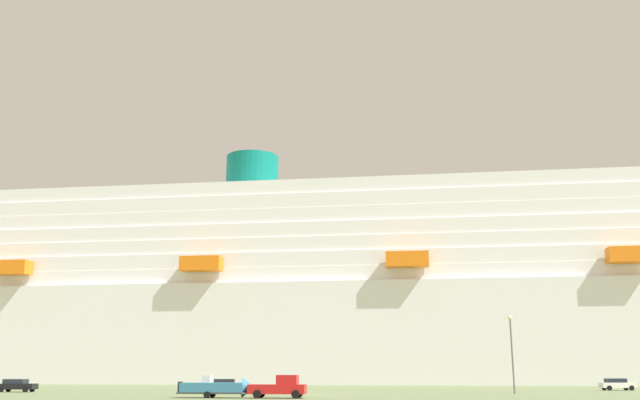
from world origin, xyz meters
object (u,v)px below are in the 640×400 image
object	(u,v)px
pickup_truck	(280,387)
small_boat_on_trailer	(220,388)
street_lamp	(512,343)
parked_car_white_van	(617,384)
parked_car_blue_suv	(223,385)
parked_car_black_coupe	(17,385)
cruise_ship	(408,300)

from	to	relation	value
pickup_truck	small_boat_on_trailer	world-z (taller)	pickup_truck
pickup_truck	street_lamp	distance (m)	30.43
pickup_truck	street_lamp	size ratio (longest dim) A/B	0.63
small_boat_on_trailer	parked_car_white_van	size ratio (longest dim) A/B	1.87
small_boat_on_trailer	parked_car_white_van	world-z (taller)	small_boat_on_trailer
parked_car_blue_suv	parked_car_black_coupe	xyz separation A→B (m)	(-25.68, -2.84, 0.00)
small_boat_on_trailer	parked_car_black_coupe	size ratio (longest dim) A/B	1.86
parked_car_white_van	pickup_truck	bearing A→B (deg)	-144.71
small_boat_on_trailer	street_lamp	distance (m)	35.47
cruise_ship	pickup_truck	xyz separation A→B (m)	(-18.42, -77.93, -15.95)
pickup_truck	street_lamp	world-z (taller)	street_lamp
street_lamp	parked_car_blue_suv	world-z (taller)	street_lamp
pickup_truck	parked_car_white_van	size ratio (longest dim) A/B	1.22
parked_car_blue_suv	street_lamp	bearing A→B (deg)	-9.76
parked_car_white_van	parked_car_black_coupe	xyz separation A→B (m)	(-78.24, -11.90, 0.00)
small_boat_on_trailer	street_lamp	bearing A→B (deg)	25.13
parked_car_blue_suv	small_boat_on_trailer	bearing A→B (deg)	-80.15
small_boat_on_trailer	parked_car_blue_suv	xyz separation A→B (m)	(-3.65, 21.02, -0.12)
street_lamp	cruise_ship	bearing A→B (deg)	96.80
parked_car_blue_suv	parked_car_white_van	bearing A→B (deg)	9.78
street_lamp	parked_car_blue_suv	bearing A→B (deg)	170.24
pickup_truck	small_boat_on_trailer	bearing A→B (deg)	176.67
pickup_truck	small_boat_on_trailer	xyz separation A→B (m)	(-5.93, 0.35, -0.09)
pickup_truck	parked_car_black_coupe	size ratio (longest dim) A/B	1.21
parked_car_blue_suv	parked_car_black_coupe	bearing A→B (deg)	-173.69
cruise_ship	pickup_truck	world-z (taller)	cruise_ship
parked_car_white_van	parked_car_black_coupe	distance (m)	79.14
street_lamp	parked_car_black_coupe	xyz separation A→B (m)	(-61.15, 3.26, -4.95)
parked_car_blue_suv	parked_car_white_van	size ratio (longest dim) A/B	1.02
parked_car_white_van	street_lamp	bearing A→B (deg)	-138.44
street_lamp	parked_car_black_coupe	size ratio (longest dim) A/B	1.92
cruise_ship	street_lamp	size ratio (longest dim) A/B	30.12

